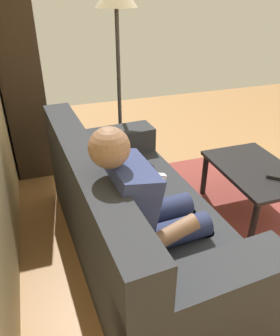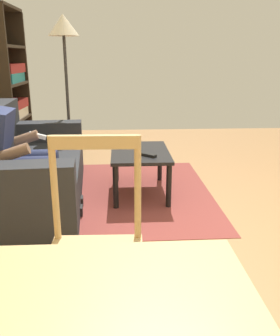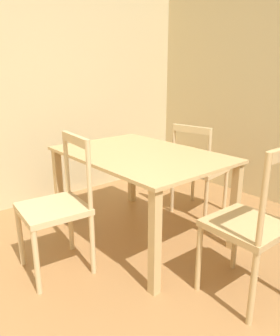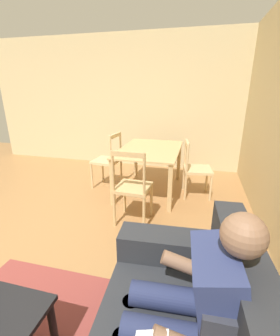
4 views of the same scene
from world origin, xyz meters
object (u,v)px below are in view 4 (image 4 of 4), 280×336
at_px(dining_chair_near_wall, 196,169).
at_px(dining_chair_facing_couch, 133,188).
at_px(dining_table, 150,155).
at_px(person_lounging, 191,303).
at_px(dining_chair_by_doorway, 108,161).

relative_size(dining_chair_near_wall, dining_chair_facing_couch, 0.90).
distance_m(dining_table, dining_chair_facing_couch, 1.03).
distance_m(dining_table, dining_chair_near_wall, 0.76).
relative_size(person_lounging, dining_chair_facing_couch, 1.15).
distance_m(person_lounging, dining_table, 2.69).
bearing_deg(dining_table, dining_chair_facing_couch, -0.05).
relative_size(dining_chair_facing_couch, dining_chair_by_doorway, 1.04).
height_order(person_lounging, dining_chair_facing_couch, person_lounging).
bearing_deg(dining_table, person_lounging, 16.81).
xyz_separation_m(person_lounging, dining_chair_near_wall, (-2.57, -0.04, -0.13)).
bearing_deg(dining_chair_near_wall, dining_table, -90.33).
relative_size(dining_chair_near_wall, dining_chair_by_doorway, 0.94).
xyz_separation_m(person_lounging, dining_chair_facing_couch, (-1.56, -0.78, -0.10)).
distance_m(person_lounging, dining_chair_facing_couch, 1.74).
bearing_deg(dining_chair_by_doorway, dining_chair_facing_couch, 36.10).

